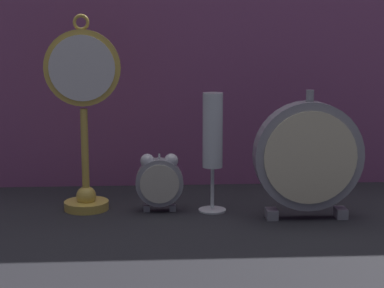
{
  "coord_description": "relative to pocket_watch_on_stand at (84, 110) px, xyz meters",
  "views": [
    {
      "loc": [
        -0.07,
        -1.06,
        0.34
      ],
      "look_at": [
        0.0,
        0.08,
        0.13
      ],
      "focal_mm": 60.0,
      "sensor_mm": 36.0,
      "label": 1
    }
  ],
  "objects": [
    {
      "name": "alarm_clock_twin_bell",
      "position": [
        0.14,
        -0.02,
        -0.13
      ],
      "size": [
        0.09,
        0.03,
        0.11
      ],
      "color": "gray",
      "rests_on": "ground_plane"
    },
    {
      "name": "fabric_backdrop_drape",
      "position": [
        0.2,
        0.19,
        0.1
      ],
      "size": [
        1.66,
        0.01,
        0.59
      ],
      "primitive_type": "cube",
      "color": "#8E4C7F",
      "rests_on": "ground_plane"
    },
    {
      "name": "champagne_flute",
      "position": [
        0.24,
        -0.02,
        -0.05
      ],
      "size": [
        0.05,
        0.05,
        0.22
      ],
      "color": "silver",
      "rests_on": "ground_plane"
    },
    {
      "name": "mantel_clock_silver",
      "position": [
        0.4,
        -0.08,
        -0.08
      ],
      "size": [
        0.2,
        0.04,
        0.23
      ],
      "color": "gray",
      "rests_on": "ground_plane"
    },
    {
      "name": "ground_plane",
      "position": [
        0.2,
        -0.13,
        -0.19
      ],
      "size": [
        4.0,
        4.0,
        0.0
      ],
      "primitive_type": "plane",
      "color": "#232328"
    },
    {
      "name": "pocket_watch_on_stand",
      "position": [
        0.0,
        0.0,
        0.0
      ],
      "size": [
        0.14,
        0.08,
        0.37
      ],
      "color": "gold",
      "rests_on": "ground_plane"
    }
  ]
}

